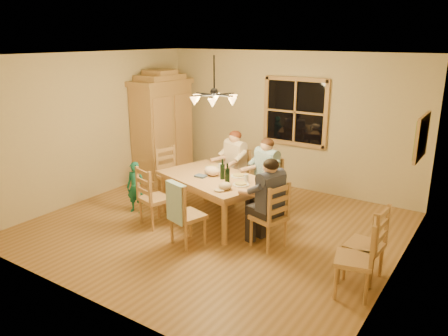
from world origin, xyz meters
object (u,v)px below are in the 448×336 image
Objects in this scene: chair_near_left at (155,207)px; adult_woman at (235,157)px; chair_far_right at (265,197)px; chair_spare_front at (352,271)px; chandelier at (214,98)px; armoire at (163,130)px; dining_table at (214,182)px; wine_bottle_a at (222,169)px; chair_end_left at (172,184)px; chair_near_right at (188,225)px; chair_spare_back at (363,256)px; chair_end_right at (268,227)px; child at (136,187)px; adult_slate_man at (269,192)px; chair_far_left at (234,185)px; adult_plaid_man at (266,167)px; wine_bottle_b at (227,173)px.

chair_near_left is 1.13× the size of adult_woman.
chair_spare_front is (2.05, -1.63, 0.00)m from chair_far_right.
chandelier is 0.33× the size of armoire.
dining_table is 6.21× the size of wine_bottle_a.
chair_end_left is (1.04, -0.97, -0.75)m from armoire.
armoire reaches higher than chair_far_right.
wine_bottle_a is (0.18, -0.02, 0.27)m from dining_table.
chair_near_right is 1.00× the size of chair_spare_back.
wine_bottle_a is (0.38, -0.97, 0.08)m from adult_woman.
dining_table is 2.07× the size of chair_far_right.
chair_end_right is 2.55m from child.
chair_far_right is 1.00× the size of chair_near_left.
chair_near_left is 1.00× the size of chair_spare_front.
adult_slate_man is at bearing 54.62° from chair_spare_front.
wine_bottle_a reaches higher than child.
chair_spare_back is (3.96, -0.01, -0.15)m from child.
chair_end_left reaches higher than child.
adult_slate_man is (0.00, 0.00, 0.54)m from chair_end_right.
chair_spare_back is (2.05, -1.20, 0.00)m from chair_far_right.
adult_slate_man is 0.97× the size of child.
armoire is 2.21m from chair_far_left.
chair_far_right reaches higher than child.
chair_spare_front is (4.87, -2.23, -0.75)m from armoire.
adult_plaid_man is (0.58, 0.72, 0.18)m from dining_table.
armoire is 3.42m from chair_near_right.
wine_bottle_a is (2.43, -1.34, -0.13)m from armoire.
chair_end_right is at bearing -25.80° from armoire.
adult_plaid_man is 2.44m from chair_spare_back.
chandelier reaches higher than wine_bottle_b.
chair_near_left is 3.00× the size of wine_bottle_b.
adult_slate_man is at bearing 46.74° from chair_near_right.
adult_slate_man is (1.01, 0.60, 0.54)m from chair_near_right.
chandelier is at bearing 99.28° from chair_end_right.
chair_near_left is at bearing 97.48° from chair_spare_back.
wine_bottle_a is 0.24m from wine_bottle_b.
adult_slate_man is at bearing -6.85° from chandelier.
chair_spare_back is (2.05, -1.20, -0.54)m from adult_plaid_man.
chair_near_left is 3.31m from chair_spare_back.
armoire is 2.32× the size of chair_far_right.
chair_near_right is 1.01m from wine_bottle_b.
wine_bottle_b is at bearing -24.22° from dining_table.
child is at bearing -160.84° from dining_table.
wine_bottle_a is at bearing 127.64° from chair_far_left.
armoire is 3.91m from chair_end_right.
chair_far_left is 1.00× the size of chair_end_left.
armoire is 2.32× the size of chair_near_right.
chair_spare_back is (2.45, -0.25, -1.77)m from chandelier.
dining_table is 2.34× the size of adult_slate_man.
chair_end_left is 0.84m from child.
chair_far_left and chair_end_left have the same top height.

